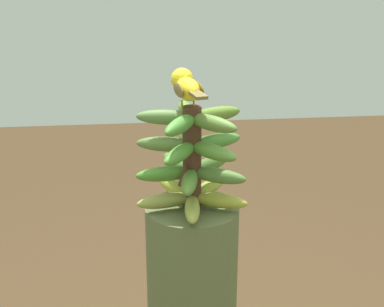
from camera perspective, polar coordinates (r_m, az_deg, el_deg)
name	(u,v)px	position (r m, az deg, el deg)	size (l,w,h in m)	color
banana_bunch	(192,159)	(1.50, -0.01, -0.52)	(0.30, 0.30, 0.28)	#4C2D1E
perched_bird	(186,85)	(1.47, -0.60, 6.65)	(0.08, 0.21, 0.09)	#C68933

